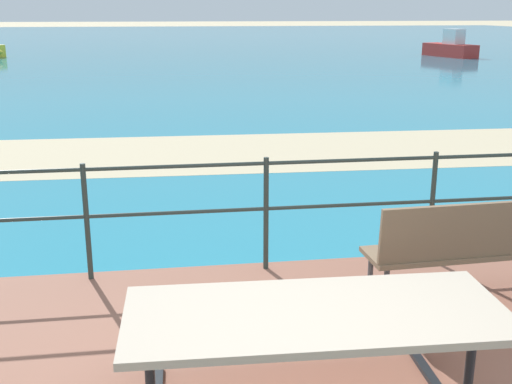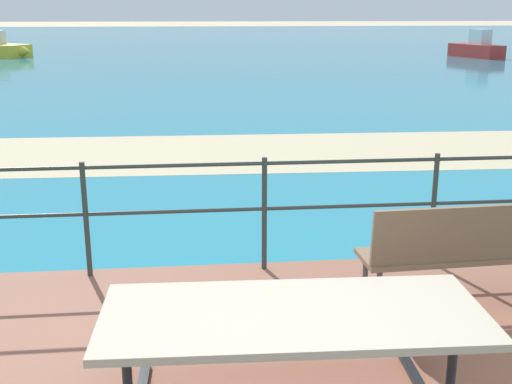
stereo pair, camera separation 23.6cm
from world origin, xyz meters
TOP-DOWN VIEW (x-y plane):
  - sea_water at (0.00, 40.00)m, footprint 90.00×90.00m
  - beach_strip at (0.00, 7.38)m, footprint 54.05×4.20m
  - picnic_table at (-0.12, 0.18)m, footprint 1.93×1.60m
  - park_bench at (1.41, 1.48)m, footprint 1.65×0.49m
  - railing_fence at (0.00, 2.47)m, footprint 5.94×0.04m
  - boat_mid at (12.92, 27.11)m, footprint 1.72×3.55m

SIDE VIEW (x-z plane):
  - sea_water at x=0.00m, z-range 0.00..0.01m
  - beach_strip at x=0.00m, z-range 0.00..0.01m
  - boat_mid at x=12.92m, z-range -0.23..1.08m
  - park_bench at x=1.41m, z-range 0.15..1.02m
  - picnic_table at x=-0.12m, z-range 0.27..1.01m
  - railing_fence at x=0.00m, z-range 0.20..1.18m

